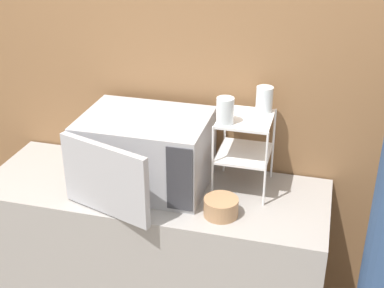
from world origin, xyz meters
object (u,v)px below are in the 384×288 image
glass_back_right (264,99)px  bowl (221,207)px  microwave (144,152)px  dish_rack (245,138)px  glass_front_left (225,111)px

glass_back_right → bowl: size_ratio=0.77×
microwave → glass_back_right: (0.50, 0.17, 0.24)m
microwave → dish_rack: bearing=11.5°
microwave → bowl: (0.39, -0.16, -0.12)m
microwave → bowl: bearing=-22.0°
microwave → dish_rack: dish_rack is taller
dish_rack → bowl: 0.32m
dish_rack → glass_back_right: 0.19m
glass_back_right → bowl: bearing=-108.4°
dish_rack → glass_back_right: size_ratio=3.08×
microwave → dish_rack: 0.45m
glass_front_left → glass_back_right: bearing=50.6°
microwave → dish_rack: size_ratio=1.66×
microwave → glass_front_left: glass_front_left is taller
dish_rack → microwave: bearing=-168.5°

